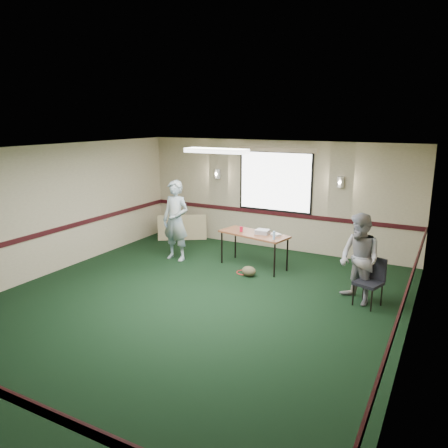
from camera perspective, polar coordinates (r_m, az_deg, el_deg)
The scene contains 13 objects.
ground at distance 7.86m, azimuth -4.53°, elevation -10.54°, with size 8.00×8.00×0.00m, color black.
room_shell at distance 9.18m, azimuth 2.42°, elevation 3.38°, with size 8.00×8.02×8.00m.
folding_table at distance 9.56m, azimuth 3.93°, elevation -1.53°, with size 1.64×0.92×0.77m.
projector at distance 9.49m, azimuth 5.05°, elevation -1.02°, with size 0.28×0.24×0.09m, color #92929A.
game_console at distance 9.38m, azimuth 6.83°, elevation -1.38°, with size 0.19×0.15×0.05m, color silver.
red_cup at distance 9.65m, azimuth 2.26°, elevation -0.68°, with size 0.07×0.07×0.11m, color #AF0B22.
water_bottle at distance 9.06m, azimuth 6.56°, elevation -1.50°, with size 0.05×0.05×0.18m, color #7BA4CA.
duffel_bag at distance 9.16m, azimuth 3.26°, elevation -6.19°, with size 0.31×0.23×0.22m, color #3F3924.
cable_coil at distance 9.39m, azimuth 2.58°, elevation -6.33°, with size 0.30×0.30×0.02m, color red.
folded_table at distance 11.84m, azimuth -5.48°, elevation -0.47°, with size 1.31×0.06×0.67m, color tan.
conference_chair at distance 8.13m, azimuth 18.67°, elevation -6.65°, with size 0.53×0.54×0.85m.
person_left at distance 10.07m, azimuth -6.33°, elevation 0.45°, with size 0.68×0.44×1.85m, color teal.
person_right at distance 8.05m, azimuth 17.28°, elevation -4.39°, with size 0.79×0.61×1.62m, color #7993BC.
Camera 1 is at (3.90, -6.02, 3.22)m, focal length 35.00 mm.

